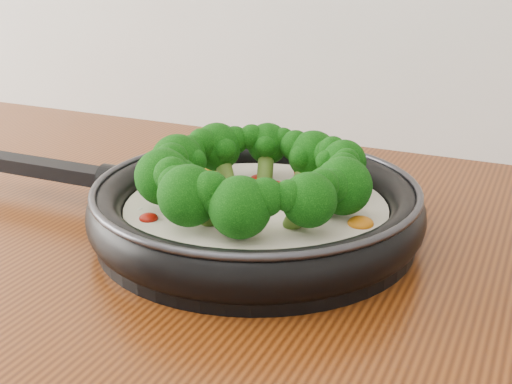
% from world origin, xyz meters
% --- Properties ---
extents(skillet, '(0.55, 0.36, 0.10)m').
position_xyz_m(skillet, '(0.08, 1.12, 0.94)').
color(skillet, black).
rests_on(skillet, counter).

